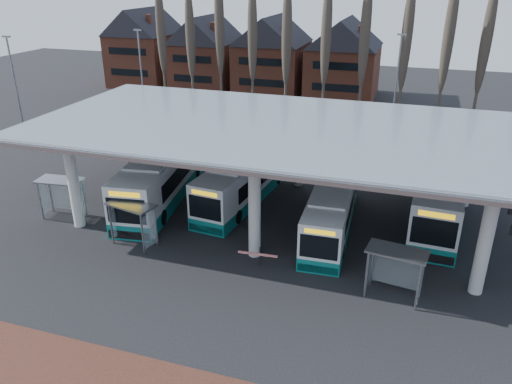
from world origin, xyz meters
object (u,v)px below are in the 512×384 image
(bus_0, at_px, (164,175))
(bus_2, at_px, (332,208))
(shelter_1, at_px, (134,214))
(shelter_2, at_px, (396,262))
(bus_3, at_px, (438,192))
(bus_1, at_px, (246,178))
(shelter_0, at_px, (62,189))

(bus_0, xyz_separation_m, bus_2, (12.46, -1.13, -0.28))
(bus_0, bearing_deg, shelter_1, -85.26)
(shelter_2, bearing_deg, shelter_1, -174.06)
(bus_3, height_order, shelter_1, bus_3)
(bus_0, xyz_separation_m, bus_1, (5.72, 1.60, -0.17))
(bus_2, distance_m, shelter_0, 17.78)
(bus_0, distance_m, shelter_2, 18.31)
(shelter_0, bearing_deg, shelter_1, -21.58)
(shelter_0, height_order, shelter_2, shelter_0)
(bus_0, xyz_separation_m, shelter_2, (16.73, -7.42, 0.24))
(bus_1, distance_m, shelter_1, 9.33)
(bus_2, bearing_deg, bus_3, 29.66)
(bus_2, distance_m, shelter_1, 12.28)
(bus_0, bearing_deg, shelter_2, -32.07)
(bus_3, bearing_deg, bus_1, -171.37)
(bus_3, xyz_separation_m, shelter_0, (-23.76, -7.80, 0.30))
(bus_3, bearing_deg, shelter_0, -158.73)
(bus_2, xyz_separation_m, shelter_0, (-17.37, -3.79, 0.54))
(shelter_1, bearing_deg, shelter_0, 176.95)
(bus_0, bearing_deg, bus_3, 0.51)
(bus_1, bearing_deg, bus_0, -158.50)
(bus_3, relative_size, shelter_0, 4.23)
(bus_1, relative_size, shelter_1, 3.82)
(bus_1, distance_m, shelter_2, 14.25)
(bus_2, relative_size, shelter_2, 3.59)
(bus_1, bearing_deg, shelter_1, -110.82)
(bus_3, height_order, shelter_0, bus_3)
(shelter_0, bearing_deg, bus_1, 25.60)
(shelter_0, height_order, shelter_1, shelter_0)
(bus_3, bearing_deg, bus_0, -168.23)
(bus_0, distance_m, shelter_0, 6.95)
(bus_0, relative_size, shelter_2, 4.33)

